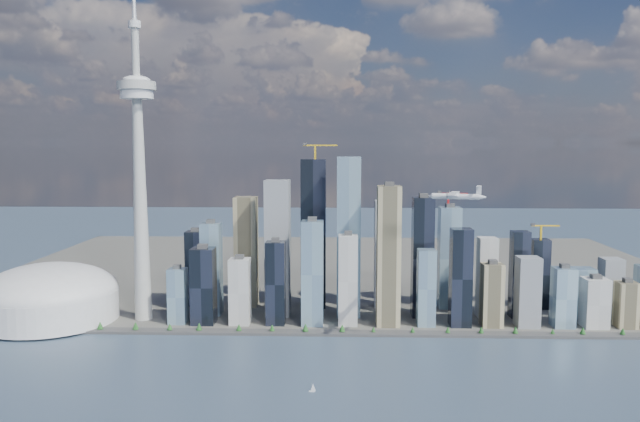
{
  "coord_description": "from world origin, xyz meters",
  "views": [
    {
      "loc": [
        1.4,
        -612.09,
        270.82
      ],
      "look_at": [
        -27.71,
        260.0,
        175.72
      ],
      "focal_mm": 35.0,
      "sensor_mm": 36.0,
      "label": 1
    }
  ],
  "objects_px": {
    "needle_tower": "(139,167)",
    "sailboat_west": "(313,389)",
    "dome_stadium": "(50,296)",
    "airplane": "(457,196)"
  },
  "relations": [
    {
      "from": "needle_tower",
      "to": "sailboat_west",
      "type": "relative_size",
      "value": 53.14
    },
    {
      "from": "dome_stadium",
      "to": "airplane",
      "type": "height_order",
      "value": "airplane"
    },
    {
      "from": "airplane",
      "to": "sailboat_west",
      "type": "xyz_separation_m",
      "value": [
        -173.96,
        -120.28,
        -202.57
      ]
    },
    {
      "from": "dome_stadium",
      "to": "needle_tower",
      "type": "bearing_deg",
      "value": 4.09
    },
    {
      "from": "needle_tower",
      "to": "sailboat_west",
      "type": "distance_m",
      "value": 445.65
    },
    {
      "from": "dome_stadium",
      "to": "airplane",
      "type": "xyz_separation_m",
      "value": [
        585.4,
        -135.92,
        166.46
      ]
    },
    {
      "from": "needle_tower",
      "to": "sailboat_west",
      "type": "bearing_deg",
      "value": -44.44
    },
    {
      "from": "needle_tower",
      "to": "airplane",
      "type": "relative_size",
      "value": 7.81
    },
    {
      "from": "dome_stadium",
      "to": "airplane",
      "type": "bearing_deg",
      "value": -13.07
    },
    {
      "from": "airplane",
      "to": "sailboat_west",
      "type": "height_order",
      "value": "airplane"
    }
  ]
}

